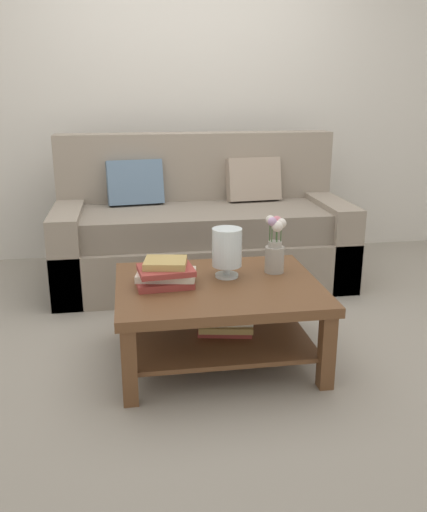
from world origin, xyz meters
name	(u,v)px	position (x,y,z in m)	size (l,w,h in m)	color
ground_plane	(217,326)	(0.00, 0.00, 0.00)	(10.00, 10.00, 0.00)	gray
back_wall	(185,92)	(0.00, 1.65, 1.35)	(6.40, 0.12, 2.70)	beige
couch	(201,232)	(0.03, 0.86, 0.36)	(2.08, 0.90, 1.06)	gray
coffee_table	(219,305)	(-0.06, -0.41, 0.31)	(1.04, 0.83, 0.43)	brown
book_stack_main	(166,273)	(-0.33, -0.40, 0.49)	(0.32, 0.25, 0.13)	#993833
glass_hurricane_vase	(226,249)	(0.00, -0.32, 0.58)	(0.16, 0.16, 0.26)	silver
flower_pitcher	(275,247)	(0.27, -0.28, 0.57)	(0.11, 0.10, 0.31)	#9E998E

